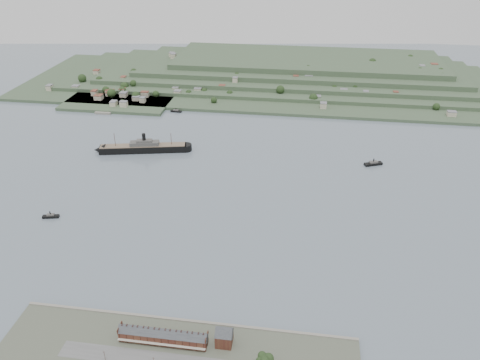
# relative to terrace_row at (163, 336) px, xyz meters

# --- Properties ---
(ground) EXTENTS (1400.00, 1400.00, 0.00)m
(ground) POSITION_rel_terrace_row_xyz_m (10.00, 168.02, -6.84)
(ground) COLOR slate
(ground) RESTS_ON ground
(terrace_row) EXTENTS (55.60, 9.80, 11.07)m
(terrace_row) POSITION_rel_terrace_row_xyz_m (0.00, 0.00, 0.00)
(terrace_row) COLOR #482219
(terrace_row) RESTS_ON ground
(gabled_building) EXTENTS (10.40, 10.18, 14.09)m
(gabled_building) POSITION_rel_terrace_row_xyz_m (37.50, 4.02, 1.34)
(gabled_building) COLOR #482219
(gabled_building) RESTS_ON ground
(far_peninsula) EXTENTS (760.00, 309.00, 30.00)m
(far_peninsula) POSITION_rel_terrace_row_xyz_m (37.91, 561.12, 5.04)
(far_peninsula) COLOR #375035
(far_peninsula) RESTS_ON ground
(steamship) EXTENTS (109.32, 34.64, 26.49)m
(steamship) POSITION_rel_terrace_row_xyz_m (-104.64, 264.38, -1.95)
(steamship) COLOR black
(steamship) RESTS_ON ground
(tugboat) EXTENTS (14.77, 6.86, 6.43)m
(tugboat) POSITION_rel_terrace_row_xyz_m (-139.47, 122.58, -5.27)
(tugboat) COLOR black
(tugboat) RESTS_ON ground
(ferry_west) EXTENTS (15.77, 5.63, 5.79)m
(ferry_west) POSITION_rel_terrace_row_xyz_m (-98.45, 393.02, -5.45)
(ferry_west) COLOR black
(ferry_west) RESTS_ON ground
(ferry_east) EXTENTS (20.44, 12.72, 7.44)m
(ferry_east) POSITION_rel_terrace_row_xyz_m (153.74, 268.55, -5.05)
(ferry_east) COLOR black
(ferry_east) RESTS_ON ground
(fig_tree) EXTENTS (10.38, 8.99, 11.59)m
(fig_tree) POSITION_rel_terrace_row_xyz_m (63.73, -10.89, 2.23)
(fig_tree) COLOR #482E21
(fig_tree) RESTS_ON ground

